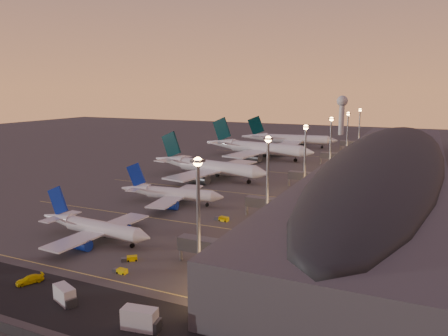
{
  "coord_description": "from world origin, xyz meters",
  "views": [
    {
      "loc": [
        74.32,
        -110.96,
        38.63
      ],
      "look_at": [
        2.0,
        45.0,
        7.0
      ],
      "focal_mm": 35.0,
      "sensor_mm": 36.0,
      "label": 1
    }
  ],
  "objects_px": {
    "airliner_narrow_south": "(94,227)",
    "baggage_tug_c": "(222,219)",
    "airliner_narrow_north": "(171,193)",
    "baggage_tug_a": "(120,271)",
    "airliner_wide_mid": "(257,148)",
    "radar_tower": "(342,108)",
    "baggage_tug_b": "(130,259)",
    "catering_truck_a": "(65,296)",
    "airliner_wide_far": "(288,139)",
    "airliner_wide_near": "(208,167)",
    "service_van_d": "(30,279)",
    "catering_truck_b": "(142,320)"
  },
  "relations": [
    {
      "from": "airliner_wide_mid",
      "to": "baggage_tug_a",
      "type": "height_order",
      "value": "airliner_wide_mid"
    },
    {
      "from": "airliner_wide_near",
      "to": "catering_truck_a",
      "type": "relative_size",
      "value": 10.04
    },
    {
      "from": "airliner_narrow_north",
      "to": "baggage_tug_a",
      "type": "relative_size",
      "value": 11.32
    },
    {
      "from": "airliner_wide_far",
      "to": "baggage_tug_b",
      "type": "distance_m",
      "value": 203.86
    },
    {
      "from": "airliner_narrow_south",
      "to": "baggage_tug_a",
      "type": "relative_size",
      "value": 10.92
    },
    {
      "from": "airliner_wide_near",
      "to": "baggage_tug_c",
      "type": "relative_size",
      "value": 13.87
    },
    {
      "from": "airliner_narrow_south",
      "to": "radar_tower",
      "type": "distance_m",
      "value": 288.28
    },
    {
      "from": "airliner_narrow_south",
      "to": "catering_truck_a",
      "type": "xyz_separation_m",
      "value": [
        18.53,
        -28.75,
        -1.87
      ]
    },
    {
      "from": "airliner_narrow_south",
      "to": "baggage_tug_b",
      "type": "relative_size",
      "value": 9.9
    },
    {
      "from": "service_van_d",
      "to": "catering_truck_a",
      "type": "bearing_deg",
      "value": 13.67
    },
    {
      "from": "radar_tower",
      "to": "catering_truck_b",
      "type": "relative_size",
      "value": 4.91
    },
    {
      "from": "airliner_narrow_north",
      "to": "catering_truck_b",
      "type": "xyz_separation_m",
      "value": [
        37.2,
        -69.36,
        -1.8
      ]
    },
    {
      "from": "airliner_narrow_north",
      "to": "baggage_tug_c",
      "type": "xyz_separation_m",
      "value": [
        24.12,
        -10.61,
        -2.9
      ]
    },
    {
      "from": "airliner_wide_mid",
      "to": "catering_truck_b",
      "type": "bearing_deg",
      "value": -65.55
    },
    {
      "from": "radar_tower",
      "to": "airliner_narrow_south",
      "type": "bearing_deg",
      "value": -92.27
    },
    {
      "from": "airliner_wide_mid",
      "to": "baggage_tug_b",
      "type": "height_order",
      "value": "airliner_wide_mid"
    },
    {
      "from": "baggage_tug_a",
      "to": "catering_truck_b",
      "type": "relative_size",
      "value": 0.5
    },
    {
      "from": "airliner_wide_far",
      "to": "radar_tower",
      "type": "relative_size",
      "value": 1.96
    },
    {
      "from": "catering_truck_a",
      "to": "catering_truck_b",
      "type": "height_order",
      "value": "catering_truck_b"
    },
    {
      "from": "airliner_wide_mid",
      "to": "airliner_wide_far",
      "type": "distance_m",
      "value": 51.71
    },
    {
      "from": "airliner_wide_far",
      "to": "catering_truck_a",
      "type": "xyz_separation_m",
      "value": [
        24.88,
        -223.61,
        -3.77
      ]
    },
    {
      "from": "airliner_wide_far",
      "to": "radar_tower",
      "type": "bearing_deg",
      "value": 72.04
    },
    {
      "from": "baggage_tug_b",
      "to": "service_van_d",
      "type": "relative_size",
      "value": 0.69
    },
    {
      "from": "baggage_tug_a",
      "to": "catering_truck_a",
      "type": "distance_m",
      "value": 14.9
    },
    {
      "from": "airliner_narrow_north",
      "to": "airliner_wide_mid",
      "type": "xyz_separation_m",
      "value": [
        -8.23,
        103.97,
        2.19
      ]
    },
    {
      "from": "baggage_tug_a",
      "to": "baggage_tug_c",
      "type": "distance_m",
      "value": 42.73
    },
    {
      "from": "catering_truck_a",
      "to": "airliner_wide_near",
      "type": "bearing_deg",
      "value": 125.83
    },
    {
      "from": "airliner_wide_near",
      "to": "baggage_tug_c",
      "type": "distance_m",
      "value": 62.97
    },
    {
      "from": "airliner_wide_near",
      "to": "airliner_wide_far",
      "type": "relative_size",
      "value": 0.95
    },
    {
      "from": "airliner_wide_far",
      "to": "service_van_d",
      "type": "relative_size",
      "value": 12.0
    },
    {
      "from": "baggage_tug_a",
      "to": "radar_tower",
      "type": "bearing_deg",
      "value": 92.7
    },
    {
      "from": "airliner_wide_mid",
      "to": "baggage_tug_c",
      "type": "height_order",
      "value": "airliner_wide_mid"
    },
    {
      "from": "airliner_narrow_south",
      "to": "service_van_d",
      "type": "height_order",
      "value": "airliner_narrow_south"
    },
    {
      "from": "baggage_tug_b",
      "to": "catering_truck_a",
      "type": "bearing_deg",
      "value": -123.28
    },
    {
      "from": "baggage_tug_b",
      "to": "airliner_narrow_south",
      "type": "bearing_deg",
      "value": 118.56
    },
    {
      "from": "service_van_d",
      "to": "airliner_wide_mid",
      "type": "bearing_deg",
      "value": 123.07
    },
    {
      "from": "airliner_wide_near",
      "to": "baggage_tug_a",
      "type": "height_order",
      "value": "airliner_wide_near"
    },
    {
      "from": "airliner_wide_near",
      "to": "airliner_wide_far",
      "type": "distance_m",
      "value": 112.28
    },
    {
      "from": "airliner_wide_mid",
      "to": "airliner_wide_far",
      "type": "bearing_deg",
      "value": 96.61
    },
    {
      "from": "airliner_narrow_north",
      "to": "radar_tower",
      "type": "distance_m",
      "value": 249.2
    },
    {
      "from": "airliner_narrow_south",
      "to": "baggage_tug_c",
      "type": "relative_size",
      "value": 8.35
    },
    {
      "from": "baggage_tug_c",
      "to": "baggage_tug_a",
      "type": "bearing_deg",
      "value": -88.43
    },
    {
      "from": "baggage_tug_b",
      "to": "baggage_tug_c",
      "type": "xyz_separation_m",
      "value": [
        6.13,
        36.25,
        0.08
      ]
    },
    {
      "from": "airliner_narrow_south",
      "to": "airliner_wide_mid",
      "type": "height_order",
      "value": "airliner_wide_mid"
    },
    {
      "from": "airliner_narrow_north",
      "to": "baggage_tug_a",
      "type": "height_order",
      "value": "airliner_narrow_north"
    },
    {
      "from": "airliner_narrow_south",
      "to": "airliner_wide_mid",
      "type": "xyz_separation_m",
      "value": [
        -9.2,
        143.23,
        2.31
      ]
    },
    {
      "from": "airliner_narrow_north",
      "to": "radar_tower",
      "type": "xyz_separation_m",
      "value": [
        12.38,
        248.21,
        18.41
      ]
    },
    {
      "from": "airliner_narrow_south",
      "to": "catering_truck_b",
      "type": "height_order",
      "value": "airliner_narrow_south"
    },
    {
      "from": "airliner_wide_mid",
      "to": "service_van_d",
      "type": "height_order",
      "value": "airliner_wide_mid"
    },
    {
      "from": "catering_truck_b",
      "to": "service_van_d",
      "type": "bearing_deg",
      "value": 162.57
    }
  ]
}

